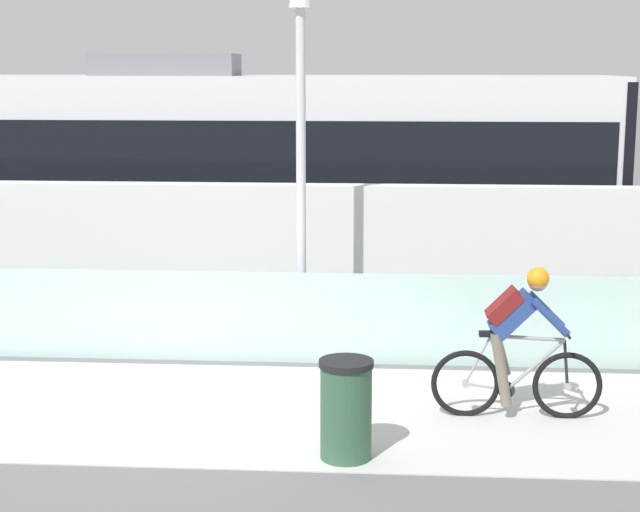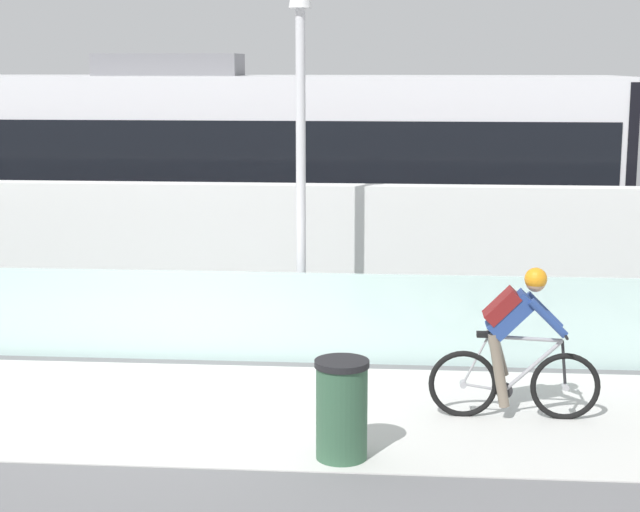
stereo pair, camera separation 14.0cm
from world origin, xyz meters
name	(u,v)px [view 1 (the left image)]	position (x,y,z in m)	size (l,w,h in m)	color
ground_plane	(166,409)	(0.00, 0.00, 0.00)	(200.00, 200.00, 0.00)	slate
bike_path_deck	(166,409)	(0.00, 0.00, 0.01)	(32.00, 3.20, 0.01)	silver
glass_parapet	(197,316)	(0.00, 1.85, 0.57)	(32.00, 0.05, 1.13)	silver
concrete_barrier_wall	(220,255)	(0.00, 3.65, 1.00)	(32.00, 0.36, 2.01)	silver
tram_rail_near	(246,286)	(0.00, 6.13, 0.00)	(32.00, 0.08, 0.01)	#595654
tram_rail_far	(258,269)	(0.00, 7.57, 0.00)	(32.00, 0.08, 0.01)	#595654
tram	(283,169)	(0.55, 6.85, 1.89)	(11.06, 2.54, 3.81)	silver
cyclist_on_bike	(517,344)	(3.70, 0.00, 0.80)	(1.77, 0.58, 1.61)	black
lamp_post_antenna	(301,93)	(1.28, 2.15, 3.29)	(0.28, 0.28, 5.20)	gray
trash_bin	(346,410)	(1.99, -1.25, 0.48)	(0.51, 0.51, 0.96)	#33593F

